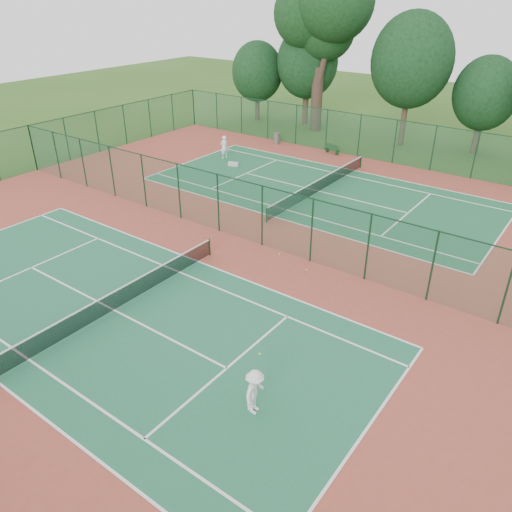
# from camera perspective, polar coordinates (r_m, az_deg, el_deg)

# --- Properties ---
(ground) EXTENTS (120.00, 120.00, 0.00)m
(ground) POSITION_cam_1_polar(r_m,az_deg,el_deg) (28.38, -1.84, 2.11)
(ground) COLOR #2F561B
(ground) RESTS_ON ground
(red_pad) EXTENTS (40.00, 36.00, 0.01)m
(red_pad) POSITION_cam_1_polar(r_m,az_deg,el_deg) (28.38, -1.84, 2.12)
(red_pad) COLOR brown
(red_pad) RESTS_ON ground
(court_near) EXTENTS (23.77, 10.97, 0.01)m
(court_near) POSITION_cam_1_polar(r_m,az_deg,el_deg) (22.96, -15.88, -5.99)
(court_near) COLOR #1F6243
(court_near) RESTS_ON red_pad
(court_far) EXTENTS (23.77, 10.97, 0.01)m
(court_far) POSITION_cam_1_polar(r_m,az_deg,el_deg) (35.28, 7.26, 7.35)
(court_far) COLOR #1E5F39
(court_far) RESTS_ON red_pad
(fence_north) EXTENTS (40.00, 0.09, 3.50)m
(fence_north) POSITION_cam_1_polar(r_m,az_deg,el_deg) (42.49, 13.63, 12.92)
(fence_north) COLOR #184A2F
(fence_north) RESTS_ON ground
(fence_west) EXTENTS (0.09, 36.00, 3.50)m
(fence_west) POSITION_cam_1_polar(r_m,az_deg,el_deg) (42.38, -24.16, 11.21)
(fence_west) COLOR #17472F
(fence_west) RESTS_ON ground
(fence_divider) EXTENTS (40.00, 0.09, 3.50)m
(fence_divider) POSITION_cam_1_polar(r_m,az_deg,el_deg) (27.64, -1.90, 5.38)
(fence_divider) COLOR #16442C
(fence_divider) RESTS_ON ground
(tennis_net_near) EXTENTS (0.10, 12.90, 0.97)m
(tennis_net_near) POSITION_cam_1_polar(r_m,az_deg,el_deg) (22.68, -16.05, -4.88)
(tennis_net_near) COLOR #13361C
(tennis_net_near) RESTS_ON ground
(tennis_net_far) EXTENTS (0.10, 12.90, 0.97)m
(tennis_net_far) POSITION_cam_1_polar(r_m,az_deg,el_deg) (35.10, 7.31, 8.15)
(tennis_net_far) COLOR #14391C
(tennis_net_far) RESTS_ON ground
(player_near) EXTENTS (0.84, 1.21, 1.71)m
(player_near) POSITION_cam_1_polar(r_m,az_deg,el_deg) (16.94, -0.13, -15.28)
(player_near) COLOR silver
(player_near) RESTS_ON court_near
(player_far) EXTENTS (0.61, 0.77, 1.86)m
(player_far) POSITION_cam_1_polar(r_m,az_deg,el_deg) (42.04, -3.67, 12.33)
(player_far) COLOR white
(player_far) RESTS_ON court_far
(trash_bin) EXTENTS (0.71, 0.71, 1.00)m
(trash_bin) POSITION_cam_1_polar(r_m,az_deg,el_deg) (46.21, 2.35, 13.28)
(trash_bin) COLOR slate
(trash_bin) RESTS_ON red_pad
(bench) EXTENTS (1.43, 0.73, 0.85)m
(bench) POSITION_cam_1_polar(r_m,az_deg,el_deg) (43.78, 8.67, 12.04)
(bench) COLOR #13371A
(bench) RESTS_ON red_pad
(kit_bag) EXTENTS (0.87, 0.55, 0.31)m
(kit_bag) POSITION_cam_1_polar(r_m,az_deg,el_deg) (40.26, -2.61, 10.45)
(kit_bag) COLOR silver
(kit_bag) RESTS_ON red_pad
(stray_ball_a) EXTENTS (0.07, 0.07, 0.07)m
(stray_ball_a) POSITION_cam_1_polar(r_m,az_deg,el_deg) (25.21, 5.81, -1.55)
(stray_ball_a) COLOR yellow
(stray_ball_a) RESTS_ON red_pad
(stray_ball_b) EXTENTS (0.08, 0.08, 0.08)m
(stray_ball_b) POSITION_cam_1_polar(r_m,az_deg,el_deg) (26.55, 2.69, 0.23)
(stray_ball_b) COLOR #D2EA36
(stray_ball_b) RESTS_ON red_pad
(stray_ball_c) EXTENTS (0.07, 0.07, 0.07)m
(stray_ball_c) POSITION_cam_1_polar(r_m,az_deg,el_deg) (30.78, -9.72, 3.98)
(stray_ball_c) COLOR #B5CF30
(stray_ball_c) RESTS_ON red_pad
(big_tree) EXTENTS (9.62, 7.04, 14.78)m
(big_tree) POSITION_cam_1_polar(r_m,az_deg,el_deg) (50.08, 7.74, 25.80)
(big_tree) COLOR #37261E
(big_tree) RESTS_ON ground
(evergreen_row) EXTENTS (39.00, 5.00, 12.00)m
(evergreen_row) POSITION_cam_1_polar(r_m,az_deg,el_deg) (48.42, 17.04, 12.17)
(evergreen_row) COLOR black
(evergreen_row) RESTS_ON ground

